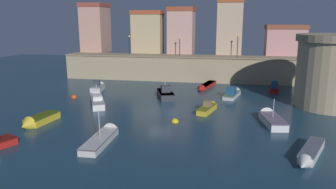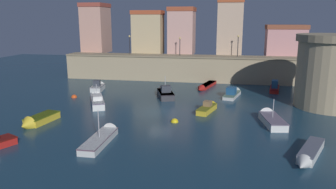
% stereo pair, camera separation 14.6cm
% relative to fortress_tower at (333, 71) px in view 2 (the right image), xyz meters
% --- Properties ---
extents(ground_plane, '(107.69, 107.69, 0.00)m').
position_rel_fortress_tower_xyz_m(ground_plane, '(-19.56, -5.69, -4.34)').
color(ground_plane, '#19384C').
extents(quay_wall, '(40.91, 3.87, 4.29)m').
position_rel_fortress_tower_xyz_m(quay_wall, '(-19.56, 14.04, -2.19)').
color(quay_wall, tan).
rests_on(quay_wall, ground).
extents(old_town_backdrop, '(39.63, 5.62, 9.60)m').
position_rel_fortress_tower_xyz_m(old_town_backdrop, '(-20.78, 18.18, 3.84)').
color(old_town_backdrop, tan).
rests_on(old_town_backdrop, ground).
extents(fortress_tower, '(8.80, 8.80, 8.56)m').
position_rel_fortress_tower_xyz_m(fortress_tower, '(0.00, 0.00, 0.00)').
color(fortress_tower, tan).
rests_on(fortress_tower, ground).
extents(quay_lamp_0, '(0.32, 0.32, 3.26)m').
position_rel_fortress_tower_xyz_m(quay_lamp_0, '(-28.99, 14.04, 2.13)').
color(quay_lamp_0, black).
rests_on(quay_lamp_0, quay_wall).
extents(quay_lamp_1, '(0.32, 0.32, 3.02)m').
position_rel_fortress_tower_xyz_m(quay_lamp_1, '(-20.22, 14.04, 1.99)').
color(quay_lamp_1, black).
rests_on(quay_lamp_1, quay_wall).
extents(quay_lamp_2, '(0.32, 0.32, 3.43)m').
position_rel_fortress_tower_xyz_m(quay_lamp_2, '(-10.68, 14.04, 2.23)').
color(quay_lamp_2, black).
rests_on(quay_lamp_2, quay_wall).
extents(moored_boat_0, '(1.54, 6.89, 3.33)m').
position_rel_fortress_tower_xyz_m(moored_boat_0, '(-22.50, -15.16, -4.02)').
color(moored_boat_0, silver).
rests_on(moored_boat_0, ground).
extents(moored_boat_1, '(4.40, 7.13, 2.77)m').
position_rel_fortress_tower_xyz_m(moored_boat_1, '(-28.01, -3.46, -3.84)').
color(moored_boat_1, white).
rests_on(moored_boat_1, ground).
extents(moored_boat_2, '(2.02, 4.26, 1.96)m').
position_rel_fortress_tower_xyz_m(moored_boat_2, '(-30.89, 4.15, -3.86)').
color(moored_boat_2, silver).
rests_on(moored_boat_2, ground).
extents(moored_boat_3, '(2.76, 6.14, 1.85)m').
position_rel_fortress_tower_xyz_m(moored_boat_3, '(-11.23, 3.87, -3.94)').
color(moored_boat_3, silver).
rests_on(moored_boat_3, ground).
extents(moored_boat_4, '(2.00, 5.48, 1.96)m').
position_rel_fortress_tower_xyz_m(moored_boat_4, '(-5.23, 8.55, -3.86)').
color(moored_boat_4, red).
rests_on(moored_boat_4, ground).
extents(moored_boat_5, '(2.23, 4.98, 1.50)m').
position_rel_fortress_tower_xyz_m(moored_boat_5, '(-30.65, -12.36, -3.95)').
color(moored_boat_5, gold).
rests_on(moored_boat_5, ground).
extents(moored_boat_6, '(2.42, 5.03, 1.45)m').
position_rel_fortress_tower_xyz_m(moored_boat_6, '(-14.10, -4.26, -3.93)').
color(moored_boat_6, gold).
rests_on(moored_boat_6, ground).
extents(moored_boat_7, '(3.44, 6.01, 1.07)m').
position_rel_fortress_tower_xyz_m(moored_boat_7, '(-5.86, -16.17, -3.95)').
color(moored_boat_7, silver).
rests_on(moored_boat_7, ground).
extents(moored_boat_9, '(2.57, 6.08, 3.02)m').
position_rel_fortress_tower_xyz_m(moored_boat_9, '(-7.70, -7.36, -3.93)').
color(moored_boat_9, white).
rests_on(moored_boat_9, ground).
extents(moored_boat_10, '(3.53, 5.93, 3.29)m').
position_rel_fortress_tower_xyz_m(moored_boat_10, '(-20.46, 1.89, -3.81)').
color(moored_boat_10, '#333338').
rests_on(moored_boat_10, ground).
extents(moored_boat_11, '(2.83, 7.14, 1.12)m').
position_rel_fortress_tower_xyz_m(moored_boat_11, '(-15.39, 8.43, -4.07)').
color(moored_boat_11, red).
rests_on(moored_boat_11, ground).
extents(mooring_buoy_0, '(0.77, 0.77, 0.77)m').
position_rel_fortress_tower_xyz_m(mooring_buoy_0, '(-17.25, -9.19, -4.34)').
color(mooring_buoy_0, yellow).
rests_on(mooring_buoy_0, ground).
extents(mooring_buoy_1, '(0.77, 0.77, 0.77)m').
position_rel_fortress_tower_xyz_m(mooring_buoy_1, '(-32.27, -1.05, -4.34)').
color(mooring_buoy_1, '#EA4C19').
rests_on(mooring_buoy_1, ground).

